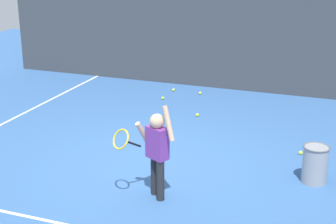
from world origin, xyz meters
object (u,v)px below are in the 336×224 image
Objects in this scene: ball_hopper at (315,164)px; tennis_ball_7 at (200,93)px; tennis_player at (156,148)px; tennis_ball_4 at (173,90)px; tennis_ball_5 at (163,98)px; tennis_ball_1 at (301,153)px; tennis_ball_2 at (197,115)px.

tennis_ball_7 is (-2.86, 3.68, -0.26)m from ball_hopper.
tennis_player is 2.40× the size of ball_hopper.
tennis_ball_4 is 0.69m from tennis_ball_5.
tennis_player reaches higher than tennis_ball_5.
tennis_ball_2 is at bearing 150.33° from tennis_ball_1.
tennis_ball_2 is (-2.46, 2.19, -0.26)m from ball_hopper.
tennis_ball_1 is 1.00× the size of tennis_ball_4.
tennis_ball_4 is (-3.52, 3.71, -0.26)m from ball_hopper.
tennis_player is 20.46× the size of tennis_ball_5.
tennis_player is 20.46× the size of tennis_ball_7.
tennis_ball_1 is at bearing -29.67° from tennis_ball_2.
tennis_player is at bearing -70.16° from tennis_ball_5.
tennis_ball_4 is (-1.53, 4.93, -0.69)m from tennis_player.
tennis_ball_1 is at bearing -40.47° from tennis_ball_4.
tennis_player is 20.46× the size of tennis_ball_4.
tennis_ball_5 is (-3.52, 3.02, -0.26)m from ball_hopper.
tennis_ball_1 is 2.49m from tennis_ball_2.
tennis_player is at bearing -148.34° from ball_hopper.
tennis_ball_5 is (-3.22, 2.06, 0.00)m from tennis_ball_1.
tennis_ball_1 is (-0.29, 0.96, -0.26)m from ball_hopper.
ball_hopper reaches higher than tennis_ball_1.
tennis_ball_1 and tennis_ball_4 have the same top height.
ball_hopper is 8.52× the size of tennis_ball_1.
ball_hopper is 4.64m from tennis_ball_5.
tennis_ball_1 is 4.24m from tennis_ball_4.
tennis_ball_1 is at bearing 107.11° from ball_hopper.
tennis_player is at bearing -79.92° from tennis_ball_7.
tennis_ball_7 is (-2.56, 2.72, 0.00)m from tennis_ball_1.
tennis_ball_4 is 1.00× the size of tennis_ball_5.
ball_hopper is 5.12m from tennis_ball_4.
tennis_ball_1 is (1.69, 2.18, -0.69)m from tennis_player.
tennis_ball_7 is (-0.87, 4.91, -0.69)m from tennis_player.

